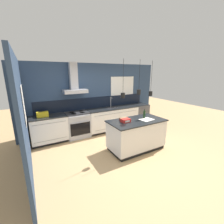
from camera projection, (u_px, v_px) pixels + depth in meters
ground_plane at (123, 151)px, 4.46m from camera, size 16.00×16.00×0.00m
wall_back at (94, 97)px, 5.77m from camera, size 5.60×2.22×2.60m
wall_left at (23, 114)px, 3.55m from camera, size 0.08×3.80×2.60m
counter_run_left at (49, 129)px, 4.90m from camera, size 1.14×0.64×0.91m
counter_run_sink at (113, 118)px, 6.06m from camera, size 2.13×0.64×1.32m
oven_range at (78, 125)px, 5.36m from camera, size 0.79×0.66×0.91m
dishwasher at (139, 114)px, 6.72m from camera, size 0.63×0.65×0.91m
kitchen_island at (136, 135)px, 4.48m from camera, size 1.68×0.88×0.91m
bottle_on_island at (144, 114)px, 4.55m from camera, size 0.07×0.07×0.29m
book_stack at (125, 120)px, 4.29m from camera, size 0.27×0.34×0.08m
red_supply_box at (126, 120)px, 4.19m from camera, size 0.25×0.18×0.10m
paper_pile at (147, 119)px, 4.44m from camera, size 0.43×0.36×0.01m
yellow_toolbox at (42, 114)px, 4.70m from camera, size 0.34×0.18×0.19m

